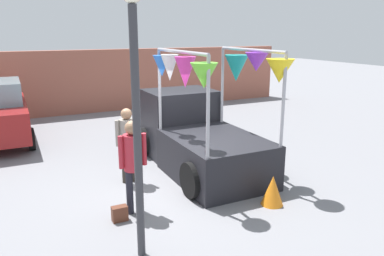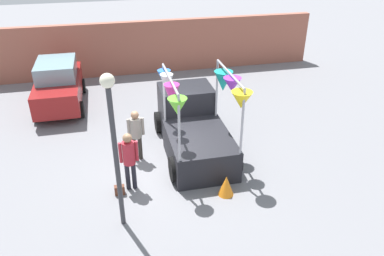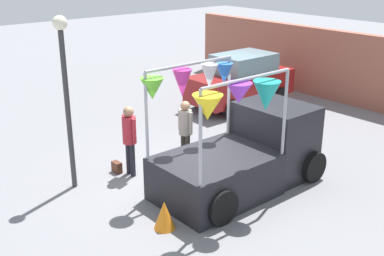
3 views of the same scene
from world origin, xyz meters
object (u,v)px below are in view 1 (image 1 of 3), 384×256
at_px(handbag, 120,214).
at_px(folded_kite_bundle_tangerine, 273,190).
at_px(person_customer, 133,158).
at_px(person_vendor, 127,138).
at_px(vendor_truck, 196,131).
at_px(street_lamp, 135,86).

bearing_deg(handbag, folded_kite_bundle_tangerine, -13.23).
relative_size(person_customer, folded_kite_bundle_tangerine, 2.98).
relative_size(person_vendor, handbag, 6.11).
distance_m(person_customer, handbag, 1.03).
relative_size(vendor_truck, street_lamp, 1.04).
height_order(person_customer, person_vendor, person_customer).
bearing_deg(person_customer, handbag, -150.26).
bearing_deg(folded_kite_bundle_tangerine, street_lamp, -170.04).
xyz_separation_m(person_vendor, handbag, (-0.68, -1.69, -0.90)).
bearing_deg(person_customer, folded_kite_bundle_tangerine, -19.08).
xyz_separation_m(vendor_truck, folded_kite_bundle_tangerine, (0.33, -2.69, -0.60)).
bearing_deg(person_customer, vendor_truck, 39.30).
distance_m(vendor_truck, person_vendor, 1.91).
bearing_deg(handbag, person_vendor, 68.00).
bearing_deg(street_lamp, person_vendor, 76.93).
xyz_separation_m(vendor_truck, person_customer, (-2.21, -1.81, 0.19)).
bearing_deg(handbag, person_customer, 29.74).
bearing_deg(person_customer, street_lamp, -103.57).
bearing_deg(folded_kite_bundle_tangerine, person_vendor, 132.99).
bearing_deg(person_vendor, vendor_truck, 9.65).
bearing_deg(street_lamp, vendor_truck, 51.45).
relative_size(handbag, folded_kite_bundle_tangerine, 0.47).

